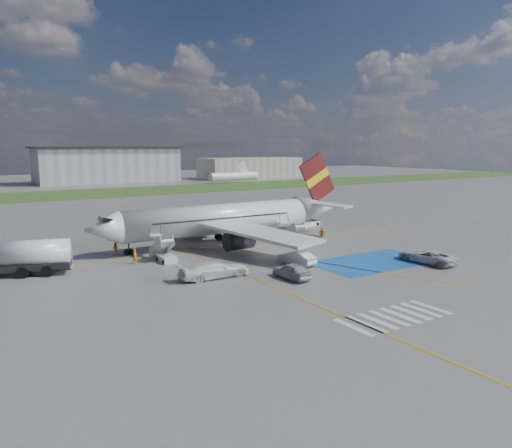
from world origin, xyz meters
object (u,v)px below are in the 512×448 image
object	(u,v)px
belt_loader	(307,224)
airliner	(228,218)
van_white_a	(427,254)
gpu_cart	(63,263)
car_silver_a	(292,271)
van_white_b	(214,267)
car_silver_b	(297,258)
fuel_tanker	(16,261)

from	to	relation	value
belt_loader	airliner	bearing A→B (deg)	-172.11
van_white_a	airliner	bearing A→B (deg)	-61.67
belt_loader	gpu_cart	bearing A→B (deg)	-177.31
car_silver_a	airliner	bearing A→B (deg)	-102.27
car_silver_a	van_white_a	bearing A→B (deg)	168.66
gpu_cart	van_white_a	world-z (taller)	van_white_a
airliner	van_white_b	size ratio (longest dim) A/B	6.70
airliner	gpu_cart	size ratio (longest dim) A/B	18.32
airliner	belt_loader	world-z (taller)	airliner
van_white_a	car_silver_b	bearing A→B (deg)	-32.35
fuel_tanker	van_white_a	distance (m)	43.29
fuel_tanker	van_white_b	size ratio (longest dim) A/B	1.95
fuel_tanker	car_silver_b	bearing A→B (deg)	-4.87
airliner	van_white_a	bearing A→B (deg)	-58.43
airliner	fuel_tanker	size ratio (longest dim) A/B	3.44
gpu_cart	car_silver_a	xyz separation A→B (m)	(18.19, -15.85, 0.09)
airliner	van_white_b	bearing A→B (deg)	-123.50
belt_loader	van_white_b	bearing A→B (deg)	-153.29
airliner	fuel_tanker	xyz separation A→B (m)	(-26.01, -3.26, -1.90)
van_white_b	car_silver_b	bearing A→B (deg)	-88.09
fuel_tanker	car_silver_a	size ratio (longest dim) A/B	2.34
belt_loader	van_white_b	xyz separation A→B (m)	(-27.39, -20.20, 0.71)
fuel_tanker	car_silver_b	xyz separation A→B (m)	(26.55, -11.21, -0.74)
belt_loader	car_silver_a	world-z (taller)	car_silver_a
airliner	car_silver_b	bearing A→B (deg)	-87.83
airliner	van_white_b	distance (m)	17.63
gpu_cart	belt_loader	size ratio (longest dim) A/B	0.40
fuel_tanker	belt_loader	size ratio (longest dim) A/B	2.11
car_silver_a	car_silver_b	size ratio (longest dim) A/B	1.00
car_silver_a	van_white_b	distance (m)	7.62
airliner	fuel_tanker	world-z (taller)	airliner
belt_loader	car_silver_b	distance (m)	26.45
fuel_tanker	gpu_cart	distance (m)	4.54
belt_loader	car_silver_a	distance (m)	32.32
car_silver_b	airliner	bearing A→B (deg)	-98.71
car_silver_b	van_white_b	distance (m)	10.20
van_white_a	van_white_b	xyz separation A→B (m)	(-22.88, 6.96, 0.11)
van_white_b	airliner	bearing A→B (deg)	-32.18
car_silver_b	car_silver_a	bearing A→B (deg)	37.48
fuel_tanker	car_silver_a	bearing A→B (deg)	-16.53
airliner	belt_loader	bearing A→B (deg)	17.59
van_white_a	van_white_b	world-z (taller)	van_white_b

